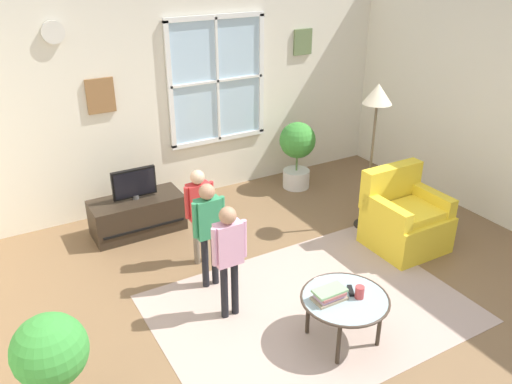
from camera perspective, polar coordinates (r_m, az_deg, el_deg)
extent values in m
cube|color=brown|center=(5.08, 7.02, -12.36)|extent=(6.21, 6.29, 0.02)
cube|color=silver|center=(6.77, -7.29, 10.66)|extent=(5.61, 0.12, 2.76)
cube|color=silver|center=(6.82, -4.27, 11.94)|extent=(1.28, 0.02, 1.55)
cube|color=white|center=(6.66, -4.42, 18.40)|extent=(1.34, 0.04, 0.06)
cube|color=white|center=(7.02, -3.99, 5.75)|extent=(1.34, 0.04, 0.06)
cube|color=white|center=(6.56, -9.31, 11.13)|extent=(0.06, 0.04, 1.55)
cube|color=white|center=(7.09, 0.55, 12.55)|extent=(0.06, 0.04, 1.55)
cube|color=white|center=(6.80, -4.20, 11.91)|extent=(0.03, 0.04, 1.55)
cube|color=white|center=(6.80, -4.20, 11.91)|extent=(1.28, 0.04, 0.03)
cube|color=olive|center=(6.33, -16.49, 9.97)|extent=(0.32, 0.03, 0.40)
cube|color=#667A4C|center=(7.38, 5.09, 15.89)|extent=(0.28, 0.03, 0.34)
cylinder|color=silver|center=(6.10, -21.14, 15.85)|extent=(0.24, 0.04, 0.24)
cube|color=tan|center=(5.04, 5.94, -12.43)|extent=(2.80, 2.05, 0.01)
cube|color=#2D2319|center=(6.27, -12.72, -2.45)|extent=(1.05, 0.47, 0.43)
cube|color=black|center=(6.10, -11.95, -3.91)|extent=(0.94, 0.02, 0.02)
cylinder|color=#4C4C4C|center=(6.17, -12.93, -0.49)|extent=(0.08, 0.08, 0.05)
cube|color=black|center=(6.10, -13.09, 0.97)|extent=(0.50, 0.05, 0.34)
cube|color=black|center=(6.07, -13.01, 0.87)|extent=(0.46, 0.01, 0.30)
cube|color=yellow|center=(6.05, 15.91, -3.99)|extent=(0.76, 0.72, 0.42)
cube|color=yellow|center=(6.04, 14.43, 0.79)|extent=(0.76, 0.16, 0.45)
cube|color=yellow|center=(5.70, 14.00, -2.11)|extent=(0.12, 0.65, 0.20)
cube|color=yellow|center=(6.13, 18.38, -0.68)|extent=(0.12, 0.65, 0.20)
cube|color=yellow|center=(5.91, 16.54, -2.08)|extent=(0.61, 0.50, 0.08)
cylinder|color=#99B2B7|center=(4.49, 9.62, -11.32)|extent=(0.72, 0.72, 0.02)
torus|color=#3F3328|center=(4.49, 9.62, -11.32)|extent=(0.74, 0.74, 0.02)
cylinder|color=#33281E|center=(4.65, 5.65, -12.97)|extent=(0.04, 0.04, 0.42)
cylinder|color=#33281E|center=(4.86, 9.83, -11.28)|extent=(0.04, 0.04, 0.42)
cylinder|color=#33281E|center=(4.40, 8.95, -15.87)|extent=(0.04, 0.04, 0.42)
cylinder|color=#33281E|center=(4.62, 13.22, -13.90)|extent=(0.04, 0.04, 0.42)
cube|color=gray|center=(4.45, 7.93, -11.33)|extent=(0.28, 0.17, 0.02)
cube|color=#B998BB|center=(4.43, 7.95, -11.06)|extent=(0.23, 0.14, 0.03)
cube|color=#A55656|center=(4.42, 7.97, -10.79)|extent=(0.23, 0.17, 0.02)
cube|color=#87B37E|center=(4.40, 7.99, -10.54)|extent=(0.27, 0.15, 0.02)
cylinder|color=#BF3F3F|center=(4.49, 11.21, -10.58)|extent=(0.08, 0.08, 0.11)
cube|color=black|center=(4.56, 10.22, -10.47)|extent=(0.10, 0.14, 0.02)
cylinder|color=black|center=(4.77, -3.45, -10.68)|extent=(0.07, 0.07, 0.56)
cylinder|color=black|center=(4.81, -2.32, -10.32)|extent=(0.07, 0.07, 0.56)
cube|color=#DB9EBC|center=(4.52, -3.01, -5.61)|extent=(0.24, 0.13, 0.40)
sphere|color=#A87A5B|center=(4.39, -3.09, -2.55)|extent=(0.15, 0.15, 0.15)
cylinder|color=#DB9EBC|center=(4.45, -4.53, -5.97)|extent=(0.05, 0.05, 0.36)
cylinder|color=#DB9EBC|center=(4.55, -1.31, -5.05)|extent=(0.05, 0.05, 0.36)
cylinder|color=#726656|center=(5.54, -6.48, -5.31)|extent=(0.06, 0.06, 0.54)
cylinder|color=#726656|center=(5.57, -5.54, -5.05)|extent=(0.06, 0.06, 0.54)
cube|color=red|center=(5.34, -6.23, -0.96)|extent=(0.23, 0.12, 0.38)
sphere|color=#D8AD8C|center=(5.23, -6.37, 1.61)|extent=(0.14, 0.14, 0.14)
cylinder|color=red|center=(5.27, -7.50, -1.18)|extent=(0.05, 0.05, 0.34)
cylinder|color=red|center=(5.36, -4.84, -0.54)|extent=(0.05, 0.05, 0.34)
cylinder|color=black|center=(5.17, -5.54, -7.59)|extent=(0.07, 0.07, 0.56)
cylinder|color=black|center=(5.21, -4.49, -7.28)|extent=(0.07, 0.07, 0.56)
cube|color=#338C59|center=(4.95, -5.22, -2.81)|extent=(0.24, 0.13, 0.39)
sphere|color=#A87A5B|center=(4.82, -5.35, 0.03)|extent=(0.15, 0.15, 0.15)
cylinder|color=#338C59|center=(4.87, -6.63, -3.09)|extent=(0.05, 0.05, 0.35)
cylinder|color=#338C59|center=(4.97, -3.66, -2.33)|extent=(0.05, 0.05, 0.35)
cylinder|color=silver|center=(7.30, 4.37, 1.47)|extent=(0.37, 0.37, 0.25)
cylinder|color=#4C7238|center=(7.21, 4.43, 3.08)|extent=(0.02, 0.02, 0.19)
sphere|color=#3B8C34|center=(7.09, 4.52, 5.62)|extent=(0.49, 0.49, 0.49)
sphere|color=#398F38|center=(3.81, -21.44, -15.70)|extent=(0.50, 0.50, 0.50)
cylinder|color=black|center=(6.47, 11.69, -3.47)|extent=(0.26, 0.26, 0.03)
cylinder|color=brown|center=(6.15, 12.30, 2.61)|extent=(0.03, 0.03, 1.52)
cone|color=beige|center=(5.87, 13.08, 10.34)|extent=(0.32, 0.32, 0.22)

